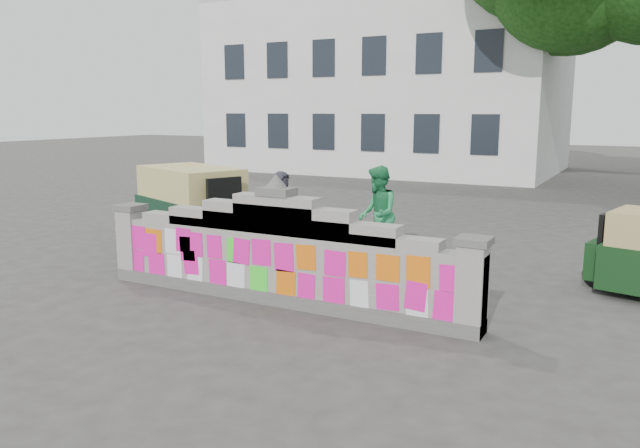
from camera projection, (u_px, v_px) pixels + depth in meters
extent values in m
plane|color=#383533|center=(278.00, 302.00, 9.72)|extent=(100.00, 100.00, 0.00)
cube|color=#4C4C49|center=(278.00, 296.00, 9.70)|extent=(6.40, 0.42, 0.20)
cube|color=gray|center=(277.00, 265.00, 9.61)|extent=(6.40, 0.32, 1.00)
cube|color=gray|center=(277.00, 229.00, 9.51)|extent=(5.20, 0.32, 0.14)
cube|color=gray|center=(277.00, 224.00, 9.49)|extent=(4.00, 0.32, 0.28)
cube|color=gray|center=(277.00, 219.00, 9.48)|extent=(2.60, 0.32, 0.44)
cube|color=gray|center=(277.00, 214.00, 9.47)|extent=(1.40, 0.32, 0.58)
cube|color=#4C4C49|center=(276.00, 192.00, 9.40)|extent=(0.55, 0.36, 0.12)
cone|color=#4C4C49|center=(276.00, 181.00, 9.37)|extent=(0.36, 0.36, 0.22)
cube|color=gray|center=(132.00, 244.00, 11.01)|extent=(0.36, 0.40, 1.24)
cube|color=#4C4C49|center=(130.00, 207.00, 10.89)|extent=(0.44, 0.44, 0.10)
cube|color=gray|center=(472.00, 290.00, 8.20)|extent=(0.36, 0.40, 1.24)
cube|color=#4C4C49|center=(474.00, 241.00, 8.08)|extent=(0.44, 0.44, 0.10)
cube|color=silver|center=(391.00, 89.00, 31.32)|extent=(16.00, 10.00, 8.00)
imported|color=black|center=(284.00, 248.00, 11.32)|extent=(1.94, 1.17, 0.96)
imported|color=#24222B|center=(284.00, 230.00, 11.25)|extent=(0.55, 0.69, 1.63)
imported|color=#289454|center=(377.00, 214.00, 12.15)|extent=(1.06, 1.15, 1.90)
cube|color=black|center=(192.00, 218.00, 13.75)|extent=(3.03, 2.35, 0.89)
cube|color=tan|center=(191.00, 182.00, 13.61)|extent=(2.80, 2.21, 0.67)
cube|color=black|center=(225.00, 227.00, 12.70)|extent=(0.81, 0.93, 0.78)
cube|color=black|center=(224.00, 194.00, 12.58)|extent=(0.38, 0.76, 0.67)
cylinder|color=black|center=(228.00, 244.00, 12.67)|extent=(0.57, 0.33, 0.56)
cylinder|color=black|center=(147.00, 229.00, 14.19)|extent=(0.57, 0.33, 0.56)
cylinder|color=black|center=(195.00, 223.00, 14.96)|extent=(0.57, 0.33, 0.56)
cube|color=black|center=(604.00, 260.00, 10.38)|extent=(0.57, 0.71, 0.62)
cube|color=black|center=(606.00, 229.00, 10.28)|extent=(0.21, 0.62, 0.53)
cylinder|color=black|center=(597.00, 275.00, 10.48)|extent=(0.46, 0.20, 0.45)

